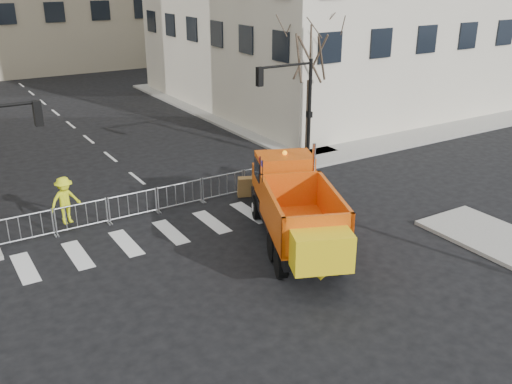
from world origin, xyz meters
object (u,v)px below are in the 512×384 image
cop_c (266,190)px  cop_b (281,174)px  newspaper_box (271,168)px  plow_truck (295,206)px  worker (65,200)px  cop_a (266,176)px

cop_c → cop_b: bearing=167.9°
cop_b → newspaper_box: bearing=-96.8°
plow_truck → cop_c: plow_truck is taller
worker → cop_c: bearing=-31.7°
cop_c → worker: bearing=-72.1°
cop_c → newspaper_box: bearing=-179.6°
cop_a → worker: (-8.60, 1.14, 0.28)m
cop_c → newspaper_box: size_ratio=1.65×
cop_b → cop_a: bearing=1.7°
cop_a → worker: size_ratio=0.87×
cop_b → worker: bearing=-5.2°
cop_a → cop_b: bearing=142.9°
cop_b → cop_c: (-1.85, -1.57, 0.11)m
cop_a → cop_c: size_ratio=0.92×
cop_a → newspaper_box: (0.98, 1.07, -0.13)m
cop_b → cop_c: bearing=42.0°
worker → newspaper_box: 9.59m
worker → newspaper_box: worker is taller
cop_a → cop_c: cop_c is taller
cop_c → newspaper_box: (2.01, 2.64, -0.21)m
newspaper_box → cop_b: bearing=-98.9°
plow_truck → newspaper_box: 6.75m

